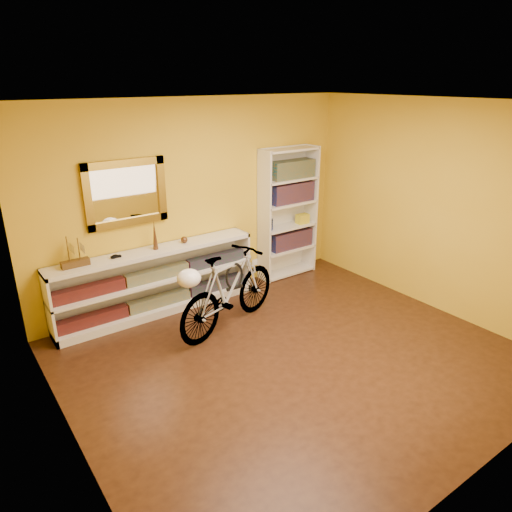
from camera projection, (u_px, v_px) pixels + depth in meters
floor at (294, 358)px, 5.01m from camera, size 4.50×4.00×0.01m
ceiling at (303, 102)px, 4.08m from camera, size 4.50×4.00×0.01m
back_wall at (197, 202)px, 6.06m from camera, size 4.50×0.01×2.60m
left_wall at (56, 305)px, 3.31m from camera, size 0.01×4.00×2.60m
right_wall at (437, 208)px, 5.77m from camera, size 0.01×4.00×2.60m
gilt_mirror at (126, 193)px, 5.42m from camera, size 0.98×0.06×0.78m
wall_socket at (255, 262)px, 6.91m from camera, size 0.09×0.02×0.09m
console_unit at (157, 281)px, 5.84m from camera, size 2.60×0.35×0.85m
cd_row_lower at (159, 300)px, 5.91m from camera, size 2.50×0.13×0.14m
cd_row_upper at (157, 274)px, 5.78m from camera, size 2.50×0.13×0.14m
model_ship at (74, 251)px, 5.11m from camera, size 0.30×0.12×0.36m
toy_car at (116, 258)px, 5.42m from camera, size 0.00×0.00×0.00m
bronze_ornament at (155, 235)px, 5.63m from camera, size 0.06×0.06×0.37m
decorative_orb at (184, 240)px, 5.89m from camera, size 0.09×0.09×0.09m
bookcase at (288, 213)px, 6.82m from camera, size 0.90×0.30×1.90m
book_row_a at (290, 239)px, 7.00m from camera, size 0.70×0.22×0.26m
book_row_b at (291, 192)px, 6.74m from camera, size 0.70×0.22×0.28m
book_row_c at (292, 169)px, 6.62m from camera, size 0.70×0.22×0.25m
travel_mug at (270, 224)px, 6.66m from camera, size 0.07×0.07×0.16m
red_tin at (277, 174)px, 6.52m from camera, size 0.17×0.17×0.17m
yellow_bag at (303, 219)px, 6.97m from camera, size 0.18×0.13×0.14m
bicycle at (229, 290)px, 5.47m from camera, size 0.86×1.69×0.96m
helmet at (189, 278)px, 4.87m from camera, size 0.26×0.25×0.19m
u_lock at (234, 276)px, 5.49m from camera, size 0.24×0.03×0.24m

